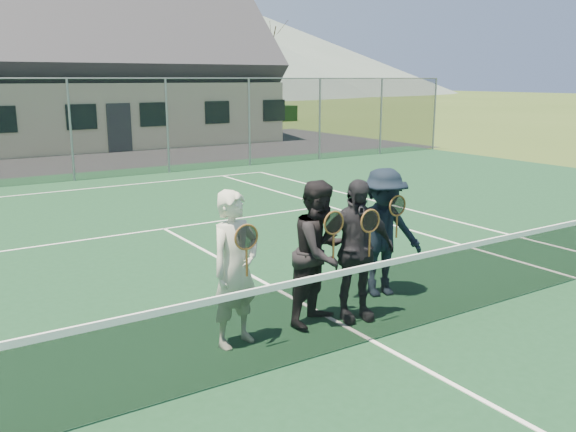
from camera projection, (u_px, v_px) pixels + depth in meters
name	position (u px, v px, depth m)	size (l,w,h in m)	color
ground	(31.00, 158.00, 23.48)	(220.00, 220.00, 0.00)	#354B1A
court_surface	(371.00, 341.00, 7.11)	(30.00, 30.00, 0.02)	#14381E
hill_centre	(66.00, 24.00, 93.02)	(120.00, 120.00, 22.00)	#58695F
hill_east	(263.00, 56.00, 112.47)	(90.00, 90.00, 14.00)	#56675D
court_markings	(371.00, 340.00, 7.11)	(11.03, 23.83, 0.01)	white
tennis_net	(372.00, 299.00, 6.99)	(11.68, 0.08, 1.10)	slate
perimeter_fence	(71.00, 130.00, 17.82)	(30.07, 0.07, 3.02)	slate
clubhouse	(98.00, 56.00, 27.99)	(15.60, 8.20, 7.70)	beige
tree_c	(14.00, 27.00, 33.89)	(3.20, 3.20, 7.77)	#341F13
tree_d	(181.00, 34.00, 39.20)	(3.20, 3.20, 7.77)	#372514
tree_e	(261.00, 37.00, 42.38)	(3.20, 3.20, 7.77)	#331D12
player_a	(235.00, 269.00, 6.83)	(0.74, 0.58, 1.80)	beige
player_b	(320.00, 252.00, 7.48)	(1.06, 0.95, 1.80)	black
player_c	(355.00, 250.00, 7.57)	(1.13, 0.70, 1.80)	black
player_d	(383.00, 233.00, 8.43)	(1.30, 0.95, 1.80)	black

